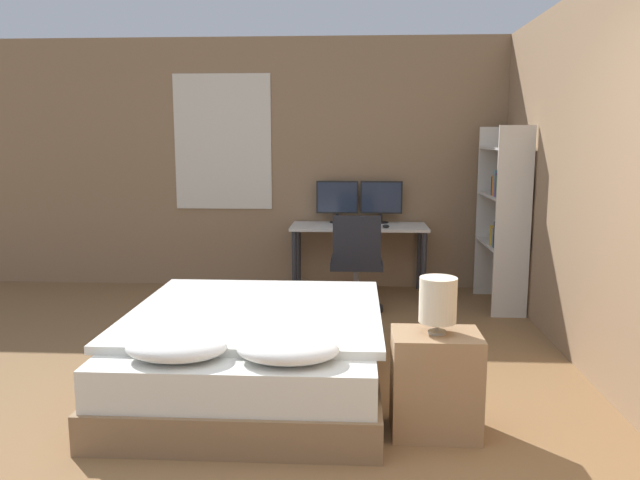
% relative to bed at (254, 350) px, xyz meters
% --- Properties ---
extents(wall_back, '(12.00, 0.08, 2.70)m').
position_rel_bed_xyz_m(wall_back, '(0.47, 2.94, 1.10)').
color(wall_back, '#8E7051').
rests_on(wall_back, ground_plane).
extents(wall_side_right, '(0.06, 12.00, 2.70)m').
position_rel_bed_xyz_m(wall_side_right, '(2.29, 0.36, 1.09)').
color(wall_side_right, '#8E7051').
rests_on(wall_side_right, ground_plane).
extents(bed, '(1.65, 1.98, 0.58)m').
position_rel_bed_xyz_m(bed, '(0.00, 0.00, 0.00)').
color(bed, '#846647').
rests_on(bed, ground_plane).
extents(nightstand, '(0.48, 0.35, 0.58)m').
position_rel_bed_xyz_m(nightstand, '(1.11, -0.58, 0.03)').
color(nightstand, '#997551').
rests_on(nightstand, ground_plane).
extents(bedside_lamp, '(0.20, 0.20, 0.31)m').
position_rel_bed_xyz_m(bedside_lamp, '(1.11, -0.58, 0.51)').
color(bedside_lamp, gray).
rests_on(bedside_lamp, nightstand).
extents(desk, '(1.42, 0.59, 0.73)m').
position_rel_bed_xyz_m(desk, '(0.70, 2.58, 0.38)').
color(desk, beige).
rests_on(desk, ground_plane).
extents(monitor_left, '(0.45, 0.16, 0.45)m').
position_rel_bed_xyz_m(monitor_left, '(0.46, 2.77, 0.73)').
color(monitor_left, black).
rests_on(monitor_left, desk).
extents(monitor_right, '(0.45, 0.16, 0.45)m').
position_rel_bed_xyz_m(monitor_right, '(0.93, 2.77, 0.73)').
color(monitor_right, black).
rests_on(monitor_right, desk).
extents(keyboard, '(0.36, 0.13, 0.02)m').
position_rel_bed_xyz_m(keyboard, '(0.70, 2.38, 0.49)').
color(keyboard, black).
rests_on(keyboard, desk).
extents(computer_mouse, '(0.07, 0.05, 0.04)m').
position_rel_bed_xyz_m(computer_mouse, '(0.97, 2.38, 0.50)').
color(computer_mouse, black).
rests_on(computer_mouse, desk).
extents(office_chair, '(0.52, 0.52, 0.94)m').
position_rel_bed_xyz_m(office_chair, '(0.67, 1.86, 0.14)').
color(office_chair, black).
rests_on(office_chair, ground_plane).
extents(bookshelf, '(0.32, 0.90, 1.75)m').
position_rel_bed_xyz_m(bookshelf, '(2.08, 2.09, 0.72)').
color(bookshelf, beige).
rests_on(bookshelf, ground_plane).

